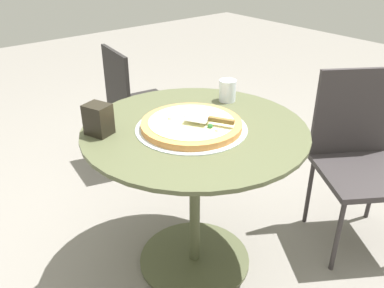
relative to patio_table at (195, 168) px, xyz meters
The scene contains 8 objects.
ground_plane 0.55m from the patio_table, ahead, with size 10.00×10.00×0.00m, color gray.
patio_table is the anchor object (origin of this frame).
pizza_on_tray 0.22m from the patio_table, 78.39° to the right, with size 0.48×0.48×0.05m.
pizza_server 0.27m from the patio_table, 14.56° to the left, with size 0.21×0.14×0.02m.
drinking_cup 0.43m from the patio_table, 112.90° to the left, with size 0.08×0.08×0.11m, color silver.
napkin_dispenser 0.48m from the patio_table, 120.48° to the right, with size 0.10×0.08×0.13m, color black.
patio_chair_near 1.10m from the patio_table, 162.77° to the left, with size 0.44×0.44×0.83m.
patio_chair_corner 0.88m from the patio_table, 66.14° to the left, with size 0.61×0.61×0.91m.
Camera 1 is at (1.21, -1.01, 1.51)m, focal length 38.06 mm.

